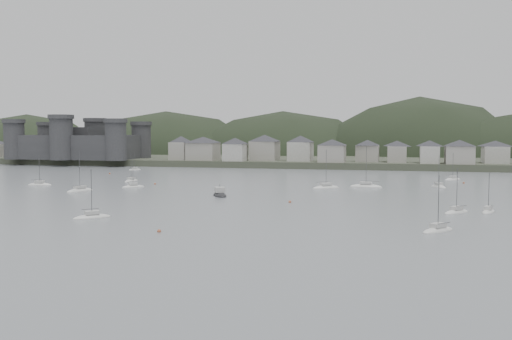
# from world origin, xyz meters

# --- Properties ---
(ground) EXTENTS (900.00, 900.00, 0.00)m
(ground) POSITION_xyz_m (0.00, 0.00, 0.00)
(ground) COLOR slate
(ground) RESTS_ON ground
(far_shore_land) EXTENTS (900.00, 250.00, 3.00)m
(far_shore_land) POSITION_xyz_m (0.00, 295.00, 1.50)
(far_shore_land) COLOR #383D2D
(far_shore_land) RESTS_ON ground
(forested_ridge) EXTENTS (851.55, 103.94, 102.57)m
(forested_ridge) POSITION_xyz_m (4.83, 269.40, -11.28)
(forested_ridge) COLOR black
(forested_ridge) RESTS_ON ground
(castle) EXTENTS (66.00, 43.00, 20.00)m
(castle) POSITION_xyz_m (-120.00, 179.80, 10.96)
(castle) COLOR #343437
(castle) RESTS_ON far_shore_land
(waterfront_town) EXTENTS (451.48, 28.46, 12.92)m
(waterfront_town) POSITION_xyz_m (50.59, 183.34, 8.66)
(waterfront_town) COLOR #A09D92
(waterfront_town) RESTS_ON far_shore_land
(sailboat_lead) EXTENTS (6.75, 7.41, 10.43)m
(sailboat_lead) POSITION_xyz_m (46.71, 17.37, 0.18)
(sailboat_lead) COLOR silver
(sailboat_lead) RESTS_ON ground
(moored_fleet) EXTENTS (198.43, 159.52, 13.40)m
(moored_fleet) POSITION_xyz_m (-25.21, 59.89, 0.18)
(moored_fleet) COLOR silver
(moored_fleet) RESTS_ON ground
(motor_launch_far) EXTENTS (7.01, 9.25, 4.09)m
(motor_launch_far) POSITION_xyz_m (-6.07, 59.79, 0.28)
(motor_launch_far) COLOR black
(motor_launch_far) RESTS_ON ground
(mooring_buoys) EXTENTS (143.99, 118.81, 0.70)m
(mooring_buoys) POSITION_xyz_m (-19.36, 65.42, 0.15)
(mooring_buoys) COLOR #AE5A3A
(mooring_buoys) RESTS_ON ground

